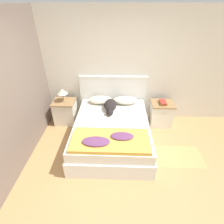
# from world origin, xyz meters

# --- Properties ---
(ground_plane) EXTENTS (16.00, 16.00, 0.00)m
(ground_plane) POSITION_xyz_m (0.00, 0.00, 0.00)
(ground_plane) COLOR tan
(wall_back) EXTENTS (9.00, 0.06, 2.55)m
(wall_back) POSITION_xyz_m (0.00, 2.13, 1.27)
(wall_back) COLOR silver
(wall_back) RESTS_ON ground_plane
(wall_side_left) EXTENTS (0.06, 3.10, 2.55)m
(wall_side_left) POSITION_xyz_m (-1.63, 1.05, 1.27)
(wall_side_left) COLOR #706056
(wall_side_left) RESTS_ON ground_plane
(bed) EXTENTS (1.53, 1.92, 0.54)m
(bed) POSITION_xyz_m (-0.02, 1.07, 0.27)
(bed) COLOR white
(bed) RESTS_ON ground_plane
(headboard) EXTENTS (1.61, 0.06, 1.13)m
(headboard) POSITION_xyz_m (-0.02, 2.06, 0.59)
(headboard) COLOR white
(headboard) RESTS_ON ground_plane
(nightstand_left) EXTENTS (0.52, 0.46, 0.59)m
(nightstand_left) POSITION_xyz_m (-1.18, 1.77, 0.30)
(nightstand_left) COLOR silver
(nightstand_left) RESTS_ON ground_plane
(nightstand_right) EXTENTS (0.52, 0.46, 0.59)m
(nightstand_right) POSITION_xyz_m (1.14, 1.77, 0.30)
(nightstand_right) COLOR silver
(nightstand_right) RESTS_ON ground_plane
(pillow_left) EXTENTS (0.56, 0.33, 0.15)m
(pillow_left) POSITION_xyz_m (-0.31, 1.82, 0.62)
(pillow_left) COLOR beige
(pillow_left) RESTS_ON bed
(pillow_right) EXTENTS (0.56, 0.33, 0.15)m
(pillow_right) POSITION_xyz_m (0.27, 1.82, 0.62)
(pillow_right) COLOR beige
(pillow_right) RESTS_ON bed
(quilt) EXTENTS (1.33, 0.61, 0.12)m
(quilt) POSITION_xyz_m (-0.03, 0.47, 0.58)
(quilt) COLOR gold
(quilt) RESTS_ON bed
(dog) EXTENTS (0.27, 0.67, 0.19)m
(dog) POSITION_xyz_m (-0.07, 1.54, 0.63)
(dog) COLOR black
(dog) RESTS_ON bed
(book_stack) EXTENTS (0.18, 0.24, 0.06)m
(book_stack) POSITION_xyz_m (1.14, 1.74, 0.62)
(book_stack) COLOR gold
(book_stack) RESTS_ON nightstand_right
(table_lamp) EXTENTS (0.23, 0.23, 0.30)m
(table_lamp) POSITION_xyz_m (-1.18, 1.78, 0.83)
(table_lamp) COLOR #9E7A4C
(table_lamp) RESTS_ON nightstand_left
(rug) EXTENTS (0.97, 0.57, 0.00)m
(rug) POSITION_xyz_m (1.29, 0.69, 0.00)
(rug) COLOR tan
(rug) RESTS_ON ground_plane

